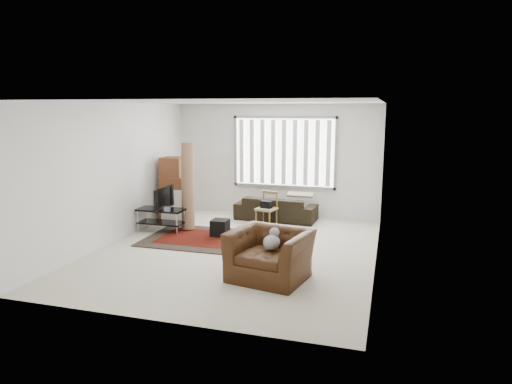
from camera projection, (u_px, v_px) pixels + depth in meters
room at (247, 153)px, 8.63m from camera, size 6.00×6.02×2.71m
persian_rug at (211, 239)px, 9.13m from camera, size 2.61×1.75×0.02m
tv_stand at (161, 215)px, 9.66m from camera, size 1.00×0.45×0.50m
tv at (161, 198)px, 9.60m from camera, size 0.11×0.81×0.47m
subwoofer at (220, 228)px, 9.33m from camera, size 0.34×0.34×0.33m
moving_boxes at (175, 192)px, 10.55m from camera, size 0.62×0.57×1.48m
white_flatpack at (175, 207)px, 10.28m from camera, size 0.62×0.21×0.79m
rolled_rug at (188, 186)px, 9.82m from camera, size 0.45×0.64×1.87m
sofa at (276, 205)px, 10.68m from camera, size 1.92×0.91×0.72m
side_chair at (267, 207)px, 10.19m from camera, size 0.49×0.49×0.75m
armchair at (270, 251)px, 6.99m from camera, size 1.34×1.22×0.86m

